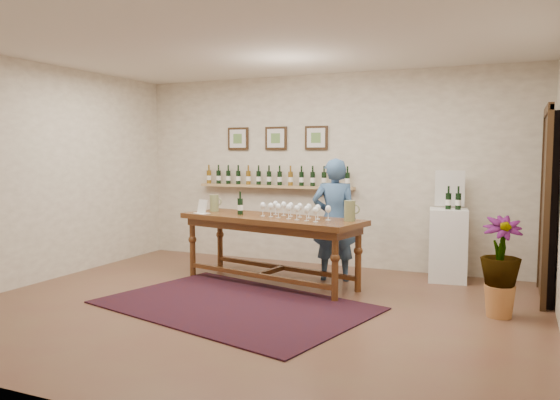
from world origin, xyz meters
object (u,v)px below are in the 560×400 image
at_px(tasting_table, 270,227).
at_px(display_pedestal, 448,245).
at_px(potted_plant, 501,267).
at_px(person, 334,220).

distance_m(tasting_table, display_pedestal, 2.32).
height_order(tasting_table, display_pedestal, display_pedestal).
distance_m(potted_plant, person, 2.23).
xyz_separation_m(tasting_table, person, (0.68, 0.51, 0.06)).
relative_size(display_pedestal, potted_plant, 1.06).
relative_size(tasting_table, display_pedestal, 2.70).
bearing_deg(tasting_table, potted_plant, 4.53).
bearing_deg(potted_plant, display_pedestal, 115.47).
xyz_separation_m(potted_plant, person, (-2.04, 0.87, 0.28)).
xyz_separation_m(display_pedestal, potted_plant, (0.68, -1.42, 0.05)).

